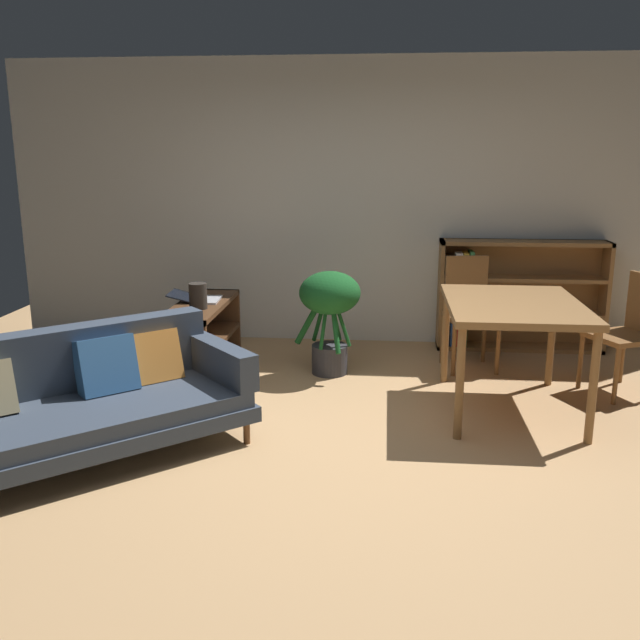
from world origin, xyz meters
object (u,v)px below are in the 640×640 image
(media_console, at_px, (202,338))
(bookshelf, at_px, (510,295))
(dining_table, at_px, (513,313))
(open_laptop, at_px, (198,298))
(desk_speaker, at_px, (198,296))
(dining_chair_near, at_px, (632,328))
(fabric_couch, at_px, (83,397))
(dining_chair_far, at_px, (469,307))
(potted_floor_plant, at_px, (330,306))

(media_console, xyz_separation_m, bookshelf, (2.73, 0.98, 0.22))
(media_console, bearing_deg, dining_table, -15.60)
(open_laptop, relative_size, desk_speaker, 2.11)
(desk_speaker, relative_size, dining_chair_near, 0.23)
(fabric_couch, bearing_deg, dining_chair_far, 38.54)
(potted_floor_plant, height_order, dining_chair_far, dining_chair_far)
(desk_speaker, height_order, bookshelf, bookshelf)
(dining_chair_near, bearing_deg, potted_floor_plant, 174.07)
(fabric_couch, distance_m, bookshelf, 4.06)
(dining_table, relative_size, dining_chair_near, 1.36)
(fabric_couch, distance_m, dining_table, 2.97)
(dining_table, distance_m, dining_chair_far, 1.06)
(media_console, height_order, desk_speaker, desk_speaker)
(potted_floor_plant, height_order, dining_table, potted_floor_plant)
(media_console, distance_m, desk_speaker, 0.45)
(fabric_couch, relative_size, dining_table, 1.60)
(media_console, xyz_separation_m, open_laptop, (-0.05, 0.11, 0.32))
(potted_floor_plant, xyz_separation_m, bookshelf, (1.64, 0.96, -0.07))
(desk_speaker, distance_m, dining_chair_near, 3.42)
(dining_table, bearing_deg, desk_speaker, 168.50)
(dining_chair_far, bearing_deg, fabric_couch, -141.46)
(dining_table, relative_size, dining_chair_far, 1.32)
(open_laptop, bearing_deg, dining_chair_near, -5.43)
(dining_chair_near, height_order, dining_chair_far, dining_chair_far)
(open_laptop, relative_size, dining_table, 0.35)
(dining_table, height_order, dining_chair_far, dining_chair_far)
(dining_chair_far, bearing_deg, dining_chair_near, -25.23)
(fabric_couch, bearing_deg, dining_chair_near, 21.70)
(desk_speaker, xyz_separation_m, bookshelf, (2.70, 1.18, -0.18))
(fabric_couch, height_order, media_console, fabric_couch)
(desk_speaker, relative_size, dining_chair_far, 0.22)
(media_console, relative_size, potted_floor_plant, 1.42)
(fabric_couch, xyz_separation_m, dining_chair_near, (3.75, 1.49, 0.15))
(media_console, height_order, potted_floor_plant, potted_floor_plant)
(potted_floor_plant, xyz_separation_m, dining_chair_near, (2.36, -0.24, -0.07))
(fabric_couch, height_order, potted_floor_plant, potted_floor_plant)
(media_console, bearing_deg, fabric_couch, -99.84)
(media_console, relative_size, dining_chair_far, 1.30)
(fabric_couch, distance_m, media_console, 1.74)
(fabric_couch, height_order, dining_chair_far, dining_chair_far)
(desk_speaker, bearing_deg, media_console, 100.54)
(dining_chair_near, xyz_separation_m, dining_chair_far, (-1.18, 0.56, 0.02))
(potted_floor_plant, xyz_separation_m, dining_chair_far, (1.18, 0.31, -0.05))
(open_laptop, xyz_separation_m, dining_table, (2.52, -0.80, 0.11))
(fabric_couch, bearing_deg, dining_table, 20.31)
(fabric_couch, distance_m, open_laptop, 1.86)
(bookshelf, bearing_deg, potted_floor_plant, -149.75)
(fabric_couch, xyz_separation_m, dining_table, (2.76, 1.02, 0.36))
(dining_chair_near, relative_size, bookshelf, 0.60)
(media_console, distance_m, dining_chair_far, 2.31)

